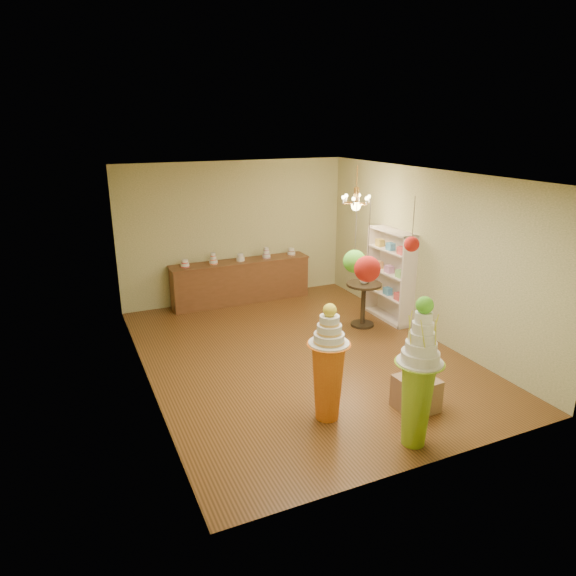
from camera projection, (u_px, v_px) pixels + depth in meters
name	position (u px, v px, depth m)	size (l,w,h in m)	color
floor	(300.00, 354.00, 8.70)	(6.50, 6.50, 0.00)	#593618
ceiling	(301.00, 174.00, 7.78)	(6.50, 6.50, 0.00)	silver
wall_back	(235.00, 232.00, 11.06)	(5.00, 0.04, 3.00)	tan
wall_front	(433.00, 346.00, 5.42)	(5.00, 0.04, 3.00)	tan
wall_left	(141.00, 289.00, 7.26)	(0.04, 6.50, 3.00)	tan
wall_right	(426.00, 254.00, 9.22)	(0.04, 6.50, 3.00)	tan
pedestal_green	(418.00, 385.00, 6.06)	(0.69, 0.69, 1.90)	#8CB627
pedestal_orange	(328.00, 372.00, 6.65)	(0.60, 0.60, 1.61)	#CB5F17
burlap_riser	(416.00, 394.00, 7.00)	(0.51, 0.51, 0.46)	#8E6C4D
sideboard	(241.00, 281.00, 11.13)	(3.04, 0.54, 1.16)	brown
shelving_unit	(390.00, 275.00, 10.03)	(0.33, 1.20, 1.80)	silver
round_table	(363.00, 298.00, 9.78)	(0.75, 0.75, 0.86)	black
vase	(364.00, 279.00, 9.66)	(0.18, 0.18, 0.18)	silver
pom_red_left	(367.00, 269.00, 5.83)	(0.30, 0.30, 0.98)	#433930
pom_green_mid	(355.00, 261.00, 6.31)	(0.29, 0.29, 1.02)	#433930
pom_red_right	(412.00, 244.00, 5.70)	(0.17, 0.17, 0.62)	#433930
chandelier	(356.00, 203.00, 9.63)	(0.70, 0.70, 0.85)	#EBA553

